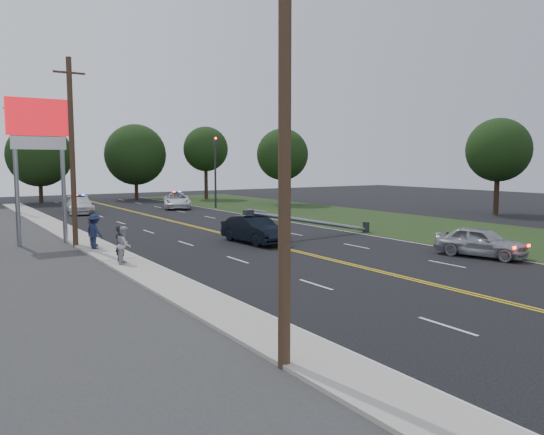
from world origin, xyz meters
TOP-DOWN VIEW (x-y plane):
  - ground at (0.00, 0.00)m, footprint 120.00×120.00m
  - sidewalk at (-8.40, 10.00)m, footprint 1.80×70.00m
  - grass_verge at (13.50, 10.00)m, footprint 12.00×80.00m
  - centerline_yellow at (0.00, 10.00)m, footprint 0.36×80.00m
  - pylon_sign at (-10.50, 14.00)m, footprint 3.20×0.35m
  - traffic_signal at (8.30, 30.00)m, footprint 0.28×0.41m
  - fallen_streetlight at (4.19, 8.00)m, footprint 9.36×0.44m
  - utility_pole_near at (-9.20, -8.00)m, footprint 1.60×0.28m
  - utility_pole_mid at (-9.20, 12.00)m, footprint 1.60×0.28m
  - utility_pole_far at (-9.20, 34.00)m, footprint 1.60×0.28m
  - tree_6 at (-5.24, 46.36)m, footprint 7.04×7.04m
  - tree_7 at (5.63, 46.17)m, footprint 7.39×7.39m
  - tree_8 at (13.01, 41.91)m, footprint 5.46×5.46m
  - tree_9 at (16.40, 30.07)m, footprint 5.54×5.54m
  - tree_12 at (25.77, 10.63)m, footprint 5.47×5.47m
  - crashed_sedan at (-0.37, 8.04)m, footprint 1.93×4.79m
  - waiting_sedan at (6.60, -1.65)m, footprint 2.81×4.58m
  - emergency_a at (4.78, 31.44)m, footprint 4.25×5.93m
  - emergency_b at (-4.50, 31.27)m, footprint 2.89×5.49m
  - bystander_a at (-8.63, 5.91)m, footprint 0.57×0.70m
  - bystander_b at (-8.58, 5.42)m, footprint 0.94×1.01m
  - bystander_c at (-8.64, 10.19)m, footprint 1.01×1.31m
  - bystander_d at (-8.53, 11.04)m, footprint 0.52×1.17m

SIDE VIEW (x-z plane):
  - ground at x=0.00m, z-range 0.00..0.00m
  - grass_verge at x=13.50m, z-range 0.00..0.01m
  - centerline_yellow at x=0.00m, z-range 0.01..0.01m
  - sidewalk at x=-8.40m, z-range 0.00..0.12m
  - waiting_sedan at x=6.60m, z-range 0.00..1.46m
  - emergency_a at x=4.78m, z-range 0.00..1.50m
  - emergency_b at x=-4.50m, z-range 0.00..1.52m
  - crashed_sedan at x=-0.37m, z-range 0.00..1.55m
  - fallen_streetlight at x=4.19m, z-range -0.04..1.88m
  - bystander_b at x=-8.58m, z-range 0.12..1.77m
  - bystander_a at x=-8.63m, z-range 0.12..1.78m
  - bystander_c at x=-8.64m, z-range 0.12..1.91m
  - bystander_d at x=-8.53m, z-range 0.12..2.09m
  - traffic_signal at x=8.30m, z-range 0.68..7.73m
  - utility_pole_near at x=-9.20m, z-range 0.08..10.08m
  - utility_pole_mid at x=-9.20m, z-range 0.08..10.08m
  - utility_pole_far at x=-9.20m, z-range 0.08..10.08m
  - tree_6 at x=-5.24m, z-range 0.90..9.75m
  - tree_9 at x=16.40m, z-range 1.29..9.43m
  - tree_7 at x=5.63m, z-range 0.87..10.02m
  - tree_12 at x=25.77m, z-range 1.42..9.76m
  - pylon_sign at x=-10.50m, z-range 2.00..10.00m
  - tree_8 at x=13.01m, z-range 1.69..10.57m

